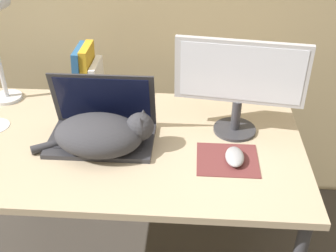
{
  "coord_description": "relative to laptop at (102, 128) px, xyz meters",
  "views": [
    {
      "loc": [
        0.25,
        -0.91,
        1.66
      ],
      "look_at": [
        0.16,
        0.35,
        0.83
      ],
      "focal_mm": 45.0,
      "sensor_mm": 36.0,
      "label": 1
    }
  ],
  "objects": [
    {
      "name": "cat",
      "position": [
        0.02,
        -0.07,
        0.02
      ],
      "size": [
        0.45,
        0.25,
        0.15
      ],
      "color": "#333338",
      "rests_on": "desk"
    },
    {
      "name": "laptop",
      "position": [
        0.0,
        0.0,
        0.0
      ],
      "size": [
        0.4,
        0.24,
        0.25
      ],
      "color": "#2D2D33",
      "rests_on": "desk"
    },
    {
      "name": "external_monitor",
      "position": [
        0.51,
        0.09,
        0.17
      ],
      "size": [
        0.48,
        0.17,
        0.38
      ],
      "color": "#333338",
      "rests_on": "desk"
    },
    {
      "name": "desk",
      "position": [
        0.09,
        -0.01,
        -0.12
      ],
      "size": [
        1.34,
        0.77,
        0.73
      ],
      "color": "tan",
      "rests_on": "ground_plane"
    },
    {
      "name": "book_row",
      "position": [
        -0.11,
        0.28,
        0.07
      ],
      "size": [
        0.1,
        0.16,
        0.26
      ],
      "color": "#285B93",
      "rests_on": "desk"
    },
    {
      "name": "mousepad",
      "position": [
        0.47,
        -0.11,
        -0.05
      ],
      "size": [
        0.22,
        0.19,
        0.0
      ],
      "color": "brown",
      "rests_on": "desk"
    },
    {
      "name": "computer_mouse",
      "position": [
        0.5,
        -0.11,
        -0.03
      ],
      "size": [
        0.07,
        0.11,
        0.03
      ],
      "color": "#99999E",
      "rests_on": "mousepad"
    }
  ]
}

